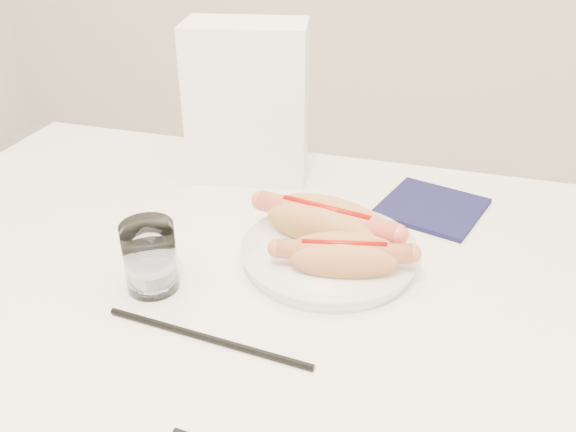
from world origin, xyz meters
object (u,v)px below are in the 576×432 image
(hotdog_right, at_px, (344,256))
(plate, at_px, (329,255))
(napkin_box, at_px, (248,102))
(water_glass, at_px, (150,257))
(hotdog_left, at_px, (326,222))
(table, at_px, (278,324))

(hotdog_right, bearing_deg, plate, 110.03)
(plate, xyz_separation_m, napkin_box, (-0.19, 0.22, 0.12))
(plate, xyz_separation_m, water_glass, (-0.19, -0.12, 0.03))
(plate, distance_m, hotdog_left, 0.04)
(hotdog_right, bearing_deg, water_glass, -173.49)
(hotdog_left, xyz_separation_m, napkin_box, (-0.18, 0.19, 0.08))
(hotdog_right, xyz_separation_m, napkin_box, (-0.21, 0.26, 0.09))
(hotdog_left, bearing_deg, table, -99.67)
(hotdog_left, distance_m, hotdog_right, 0.07)
(plate, distance_m, hotdog_right, 0.06)
(plate, relative_size, hotdog_right, 1.36)
(table, distance_m, hotdog_right, 0.13)
(napkin_box, bearing_deg, plate, -60.75)
(water_glass, xyz_separation_m, napkin_box, (0.01, 0.33, 0.08))
(water_glass, distance_m, napkin_box, 0.34)
(table, xyz_separation_m, hotdog_left, (0.04, 0.10, 0.10))
(hotdog_left, distance_m, water_glass, 0.23)
(plate, bearing_deg, hotdog_right, -57.59)
(table, relative_size, hotdog_right, 7.38)
(water_glass, bearing_deg, hotdog_right, 18.90)
(plate, relative_size, water_glass, 2.52)
(plate, height_order, hotdog_right, hotdog_right)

